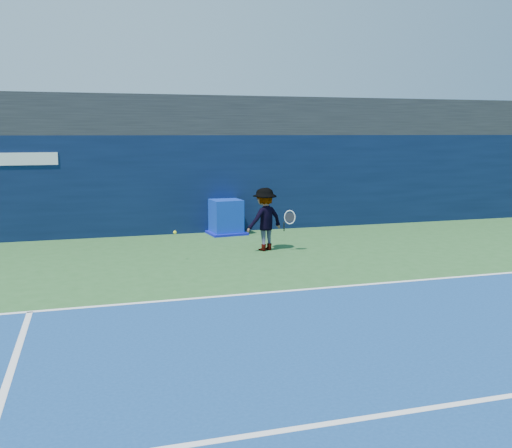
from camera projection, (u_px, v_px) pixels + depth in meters
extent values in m
plane|color=#2B5A28|center=(373.00, 344.00, 8.40)|extent=(80.00, 80.00, 0.00)
cube|color=white|center=(301.00, 290.00, 11.24)|extent=(24.00, 0.10, 0.01)
cube|color=white|center=(456.00, 404.00, 6.50)|extent=(24.00, 0.10, 0.01)
cube|color=#232227|center=(210.00, 117.00, 18.73)|extent=(36.00, 3.00, 1.20)
cube|color=#091532|center=(218.00, 183.00, 18.11)|extent=(36.00, 1.00, 3.00)
cube|color=#0B2BA6|center=(226.00, 217.00, 17.48)|extent=(0.97, 0.97, 1.06)
cube|color=#0B0FA3|center=(226.00, 232.00, 17.56)|extent=(1.21, 1.21, 0.07)
imported|color=white|center=(265.00, 219.00, 14.96)|extent=(1.22, 0.96, 1.66)
cylinder|color=black|center=(284.00, 227.00, 14.88)|extent=(0.08, 0.15, 0.26)
torus|color=silver|center=(290.00, 217.00, 14.83)|extent=(0.30, 0.17, 0.30)
cylinder|color=black|center=(290.00, 217.00, 14.83)|extent=(0.26, 0.13, 0.25)
sphere|color=yellow|center=(175.00, 232.00, 13.69)|extent=(0.08, 0.08, 0.08)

